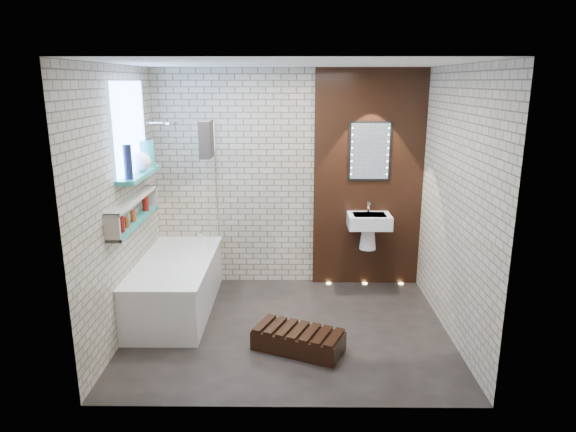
{
  "coord_description": "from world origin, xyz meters",
  "views": [
    {
      "loc": [
        0.04,
        -4.75,
        2.45
      ],
      "look_at": [
        0.0,
        0.15,
        1.15
      ],
      "focal_mm": 31.86,
      "sensor_mm": 36.0,
      "label": 1
    }
  ],
  "objects_px": {
    "bathtub": "(176,285)",
    "washbasin": "(369,226)",
    "bath_screen": "(212,188)",
    "walnut_step": "(298,341)",
    "led_mirror": "(370,151)"
  },
  "relations": [
    {
      "from": "bathtub",
      "to": "washbasin",
      "type": "xyz_separation_m",
      "value": [
        2.17,
        0.62,
        0.5
      ]
    },
    {
      "from": "bathtub",
      "to": "bath_screen",
      "type": "distance_m",
      "value": 1.14
    },
    {
      "from": "bath_screen",
      "to": "walnut_step",
      "type": "distance_m",
      "value": 2.02
    },
    {
      "from": "bath_screen",
      "to": "washbasin",
      "type": "height_order",
      "value": "bath_screen"
    },
    {
      "from": "bathtub",
      "to": "walnut_step",
      "type": "xyz_separation_m",
      "value": [
        1.33,
        -0.88,
        -0.2
      ]
    },
    {
      "from": "bathtub",
      "to": "bath_screen",
      "type": "relative_size",
      "value": 1.24
    },
    {
      "from": "bathtub",
      "to": "bath_screen",
      "type": "height_order",
      "value": "bath_screen"
    },
    {
      "from": "washbasin",
      "to": "walnut_step",
      "type": "distance_m",
      "value": 1.86
    },
    {
      "from": "bath_screen",
      "to": "led_mirror",
      "type": "bearing_deg",
      "value": 10.66
    },
    {
      "from": "led_mirror",
      "to": "walnut_step",
      "type": "bearing_deg",
      "value": -117.09
    },
    {
      "from": "bathtub",
      "to": "washbasin",
      "type": "height_order",
      "value": "washbasin"
    },
    {
      "from": "bathtub",
      "to": "bath_screen",
      "type": "bearing_deg",
      "value": 51.1
    },
    {
      "from": "washbasin",
      "to": "walnut_step",
      "type": "height_order",
      "value": "washbasin"
    },
    {
      "from": "washbasin",
      "to": "walnut_step",
      "type": "xyz_separation_m",
      "value": [
        -0.85,
        -1.5,
        -0.7
      ]
    },
    {
      "from": "bath_screen",
      "to": "led_mirror",
      "type": "xyz_separation_m",
      "value": [
        1.82,
        0.34,
        0.37
      ]
    }
  ]
}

